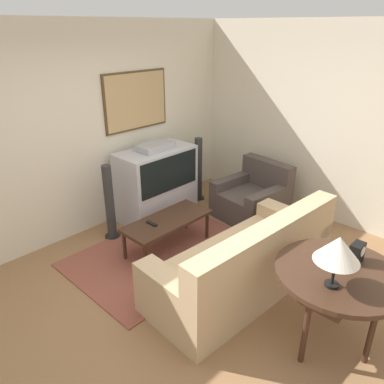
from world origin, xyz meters
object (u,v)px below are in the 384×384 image
Objects in this scene: couch at (245,265)px; coffee_table at (167,222)px; tv at (157,183)px; speaker_tower_right at (198,171)px; console_table at (339,278)px; table_lamp at (338,250)px; speaker_tower_left at (110,204)px; mantel_clock at (357,253)px; armchair at (252,199)px.

coffee_table is at bearing -85.60° from couch.
speaker_tower_right is (0.84, -0.04, -0.04)m from tv.
tv reaches higher than speaker_tower_right.
table_lamp reaches higher than console_table.
speaker_tower_right is (1.69, 0.00, 0.00)m from speaker_tower_left.
console_table is (-0.57, -2.94, 0.16)m from tv.
table_lamp is 0.52m from mantel_clock.
couch is 1.96m from speaker_tower_left.
console_table is at bearing 172.47° from mantel_clock.
mantel_clock is 0.17× the size of speaker_tower_right.
speaker_tower_right is at bearing 28.70° from coffee_table.
mantel_clock is at bearing 102.55° from couch.
couch is 2.35m from speaker_tower_right.
tv is 1.11× the size of speaker_tower_right.
couch is (-0.50, -1.96, -0.21)m from tv.
couch is 1.16m from mantel_clock.
couch is 2.13× the size of speaker_tower_left.
mantel_clock is at bearing -96.44° from tv.
mantel_clock reaches higher than couch.
armchair is (0.96, -1.02, -0.26)m from tv.
speaker_tower_right is at bearing 68.11° from mantel_clock.
tv is at bearing 75.12° from table_lamp.
console_table is at bearing 89.52° from couch.
tv is at bearing 56.38° from coffee_table.
coffee_table is 2.18m from console_table.
armchair is at bearing -46.64° from tv.
armchair is 2.07m from speaker_tower_left.
tv is at bearing -130.22° from armchair.
console_table is (-1.53, -1.93, 0.42)m from armchair.
speaker_tower_right is at bearing -166.75° from armchair.
coffee_table is 2.32m from table_lamp.
table_lamp is 3.00m from speaker_tower_left.
mantel_clock is (0.23, -0.03, 0.16)m from console_table.
tv is 1.42m from armchair.
couch is 2.06× the size of console_table.
armchair is 0.92× the size of console_table.
coffee_table is at bearing 83.03° from table_lamp.
tv is 6.45× the size of mantel_clock.
armchair reaches higher than coffee_table.
table_lamp is at bearing -119.11° from speaker_tower_right.
armchair is 5.49× the size of mantel_clock.
console_table is at bearing -100.87° from tv.
couch reaches higher than coffee_table.
tv reaches higher than coffee_table.
armchair is 2.42m from mantel_clock.
coffee_table is at bearing -123.62° from tv.
mantel_clock reaches higher than armchair.
mantel_clock is at bearing -85.10° from coffee_table.
tv is 3.13m from table_lamp.
coffee_table is (-1.48, 0.23, 0.11)m from armchair.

